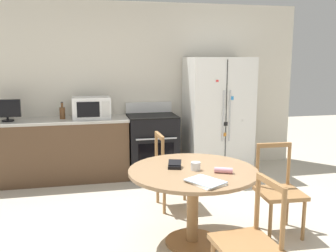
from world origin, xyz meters
TOP-DOWN VIEW (x-y plane):
  - ground_plane at (0.00, 0.00)m, footprint 14.00×14.00m
  - back_wall at (0.00, 2.65)m, footprint 5.20×0.10m
  - kitchen_counter at (-1.22, 2.29)m, footprint 1.98×0.64m
  - refrigerator at (1.16, 2.22)m, footprint 0.96×0.74m
  - oven_range at (0.14, 2.26)m, footprint 0.72×0.68m
  - microwave at (-0.74, 2.29)m, footprint 0.54×0.40m
  - countertop_tv at (-1.88, 2.25)m, footprint 0.36×0.16m
  - counter_bottle at (-1.16, 2.31)m, footprint 0.08×0.08m
  - dining_table at (0.13, 0.03)m, footprint 1.21×1.21m
  - dining_chair_near at (0.29, -0.87)m, footprint 0.45×0.45m
  - dining_chair_right at (1.04, 0.06)m, footprint 0.44×0.44m
  - dining_chair_far at (0.15, 0.94)m, footprint 0.43×0.43m
  - candle_glass at (0.15, 0.01)m, footprint 0.09×0.09m
  - folded_napkin at (0.37, -0.13)m, footprint 0.17×0.12m
  - wallet at (-0.03, 0.12)m, footprint 0.15×0.16m
  - mail_stack at (0.12, -0.37)m, footprint 0.34×0.37m

SIDE VIEW (x-z plane):
  - ground_plane at x=0.00m, z-range 0.00..0.00m
  - dining_chair_near at x=0.29m, z-range -0.02..0.89m
  - dining_chair_right at x=1.04m, z-range -0.02..0.89m
  - dining_chair_far at x=0.15m, z-range -0.02..0.89m
  - kitchen_counter at x=-1.22m, z-range 0.00..0.90m
  - oven_range at x=0.14m, z-range -0.07..1.01m
  - dining_table at x=0.13m, z-range 0.23..0.96m
  - mail_stack at x=0.12m, z-range 0.74..0.76m
  - folded_napkin at x=0.37m, z-range 0.74..0.79m
  - wallet at x=-0.03m, z-range 0.73..0.80m
  - candle_glass at x=0.15m, z-range 0.73..0.81m
  - refrigerator at x=1.16m, z-range 0.00..1.78m
  - counter_bottle at x=-1.16m, z-range 0.87..1.11m
  - microwave at x=-0.74m, z-range 0.90..1.21m
  - countertop_tv at x=-1.88m, z-range 0.91..1.21m
  - back_wall at x=0.00m, z-range 0.00..2.60m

